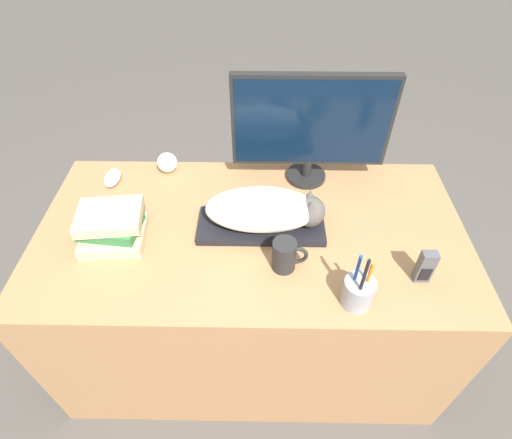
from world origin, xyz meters
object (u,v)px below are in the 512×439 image
phone (425,267)px  keyboard (261,226)px  cat (268,209)px  book_stack (111,227)px  monitor (311,125)px  pen_cup (358,292)px  computer_mouse (113,178)px  coffee_mug (285,255)px  baseball (167,163)px

phone → keyboard: bearing=157.2°
cat → book_stack: size_ratio=1.79×
monitor → book_stack: (-0.64, -0.32, -0.18)m
pen_cup → book_stack: pen_cup is taller
pen_cup → monitor: bearing=100.3°
cat → monitor: (0.15, 0.27, 0.14)m
monitor → computer_mouse: 0.75m
book_stack → coffee_mug: bearing=-11.2°
keyboard → baseball: baseball is taller
coffee_mug → pen_cup: pen_cup is taller
keyboard → book_stack: bearing=-173.9°
computer_mouse → phone: 1.11m
monitor → coffee_mug: bearing=-102.5°
phone → book_stack: bearing=171.1°
pen_cup → phone: size_ratio=1.82×
monitor → baseball: size_ratio=7.10×
cat → baseball: 0.49m
cat → computer_mouse: 0.62m
coffee_mug → baseball: coffee_mug is taller
monitor → pen_cup: monitor is taller
keyboard → computer_mouse: computer_mouse is taller
cat → coffee_mug: (0.05, -0.16, -0.04)m
computer_mouse → book_stack: 0.30m
keyboard → coffee_mug: 0.18m
computer_mouse → baseball: baseball is taller
book_stack → keyboard: bearing=6.1°
monitor → computer_mouse: size_ratio=5.15×
computer_mouse → baseball: 0.21m
pen_cup → cat: bearing=131.4°
baseball → coffee_mug: bearing=-47.0°
baseball → phone: (0.83, -0.50, 0.02)m
keyboard → monitor: 0.38m
computer_mouse → book_stack: book_stack is taller
book_stack → baseball: bearing=72.5°
keyboard → computer_mouse: size_ratio=3.93×
computer_mouse → coffee_mug: coffee_mug is taller
cat → phone: cat is taller
coffee_mug → computer_mouse: bearing=147.9°
computer_mouse → book_stack: (0.08, -0.29, 0.03)m
keyboard → monitor: bearing=58.4°
keyboard → phone: 0.51m
baseball → pen_cup: bearing=-43.0°
coffee_mug → phone: 0.40m
keyboard → phone: bearing=-22.8°
monitor → phone: (0.30, -0.47, -0.17)m
phone → monitor: bearing=123.0°
cat → coffee_mug: size_ratio=3.56×
keyboard → cat: bearing=0.0°
keyboard → monitor: size_ratio=0.76×
monitor → baseball: monitor is taller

